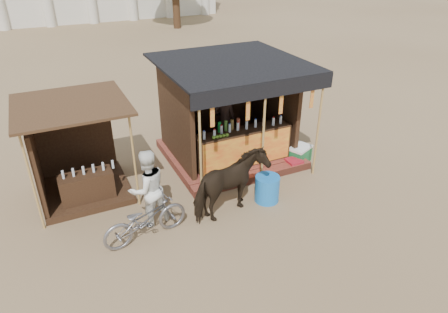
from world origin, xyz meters
TOP-DOWN VIEW (x-y plane):
  - ground at (0.00, 0.00)m, footprint 120.00×120.00m
  - main_stall at (1.00, 3.36)m, footprint 3.60×3.61m
  - secondary_stall at (-3.17, 3.24)m, footprint 2.40×2.40m
  - cow at (-0.17, 0.90)m, footprint 1.94×1.29m
  - motorbike at (-2.12, 0.90)m, footprint 1.90×0.92m
  - bystander at (-1.89, 1.38)m, footprint 0.98×0.84m
  - blue_barrel at (0.85, 1.01)m, footprint 0.77×0.77m
  - red_crate at (2.29, 2.00)m, footprint 0.40×0.38m
  - cooler at (2.66, 2.26)m, footprint 0.76×0.67m

SIDE VIEW (x-z plane):
  - ground at x=0.00m, z-range 0.00..0.00m
  - red_crate at x=2.29m, z-range 0.00..0.27m
  - cooler at x=2.66m, z-range 0.00..0.46m
  - blue_barrel at x=0.85m, z-range 0.00..0.65m
  - motorbike at x=-2.12m, z-range 0.00..0.96m
  - cow at x=-0.17m, z-range 0.00..1.50m
  - secondary_stall at x=-3.17m, z-range -0.34..2.04m
  - bystander at x=-1.89m, z-range 0.00..1.76m
  - main_stall at x=1.00m, z-range -0.36..2.42m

